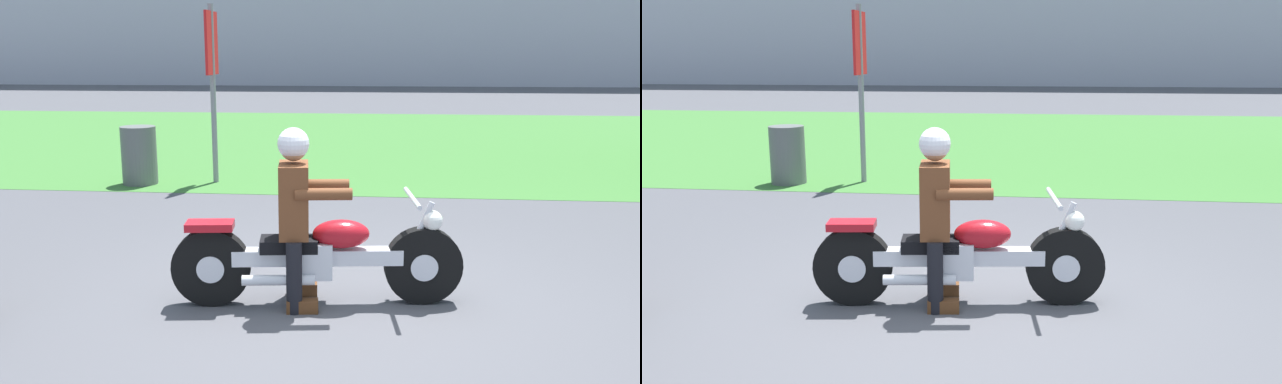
# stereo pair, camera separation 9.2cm
# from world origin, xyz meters

# --- Properties ---
(ground) EXTENTS (120.00, 120.00, 0.00)m
(ground) POSITION_xyz_m (0.00, 0.00, 0.00)
(ground) COLOR #4C4C51
(grass_verge) EXTENTS (60.00, 12.00, 0.01)m
(grass_verge) POSITION_xyz_m (0.00, 9.97, 0.00)
(grass_verge) COLOR #3D7533
(grass_verge) RESTS_ON ground
(motorcycle_lead) EXTENTS (2.25, 0.66, 0.86)m
(motorcycle_lead) POSITION_xyz_m (-0.10, 0.11, 0.38)
(motorcycle_lead) COLOR black
(motorcycle_lead) RESTS_ON ground
(rider_lead) EXTENTS (0.58, 0.50, 1.38)m
(rider_lead) POSITION_xyz_m (-0.27, 0.09, 0.80)
(rider_lead) COLOR black
(rider_lead) RESTS_ON ground
(trash_can) EXTENTS (0.51, 0.51, 0.86)m
(trash_can) POSITION_xyz_m (-3.19, 4.55, 0.43)
(trash_can) COLOR #595E5B
(trash_can) RESTS_ON ground
(sign_banner) EXTENTS (0.08, 0.60, 2.60)m
(sign_banner) POSITION_xyz_m (-2.10, 4.78, 1.72)
(sign_banner) COLOR gray
(sign_banner) RESTS_ON ground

